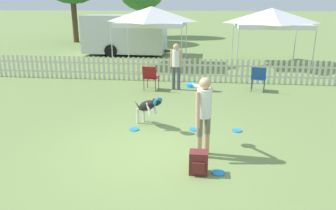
{
  "coord_description": "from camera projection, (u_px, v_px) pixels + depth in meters",
  "views": [
    {
      "loc": [
        1.0,
        -5.96,
        2.84
      ],
      "look_at": [
        0.21,
        0.71,
        0.74
      ],
      "focal_mm": 35.0,
      "sensor_mm": 36.0,
      "label": 1
    }
  ],
  "objects": [
    {
      "name": "equipment_trailer",
      "position": [
        125.0,
        34.0,
        18.37
      ],
      "size": [
        5.29,
        2.28,
        2.19
      ],
      "rotation": [
        0.0,
        0.0,
        -0.01
      ],
      "color": "silver",
      "rests_on": "ground_plane"
    },
    {
      "name": "handler_person",
      "position": [
        203.0,
        108.0,
        6.13
      ],
      "size": [
        0.58,
        1.03,
        1.55
      ],
      "rotation": [
        0.0,
        0.0,
        0.75
      ],
      "color": "tan",
      "rests_on": "ground_plane"
    },
    {
      "name": "frisbee_near_handler",
      "position": [
        218.0,
        173.0,
        5.69
      ],
      "size": [
        0.23,
        0.23,
        0.02
      ],
      "color": "#1E8CD8",
      "rests_on": "ground_plane"
    },
    {
      "name": "leaping_dog",
      "position": [
        148.0,
        106.0,
        7.71
      ],
      "size": [
        0.86,
        0.9,
        0.83
      ],
      "rotation": [
        0.0,
        0.0,
        -2.39
      ],
      "color": "black",
      "rests_on": "ground_plane"
    },
    {
      "name": "folding_chair_blue_left",
      "position": [
        150.0,
        76.0,
        10.95
      ],
      "size": [
        0.53,
        0.55,
        0.84
      ],
      "rotation": [
        0.0,
        0.0,
        3.01
      ],
      "color": "#333338",
      "rests_on": "ground_plane"
    },
    {
      "name": "backpack_on_grass",
      "position": [
        199.0,
        163.0,
        5.65
      ],
      "size": [
        0.32,
        0.29,
        0.4
      ],
      "color": "maroon",
      "rests_on": "ground_plane"
    },
    {
      "name": "ground_plane",
      "position": [
        153.0,
        150.0,
        6.61
      ],
      "size": [
        240.0,
        240.0,
        0.0
      ],
      "primitive_type": "plane",
      "color": "olive"
    },
    {
      "name": "spectator_standing",
      "position": [
        176.0,
        62.0,
        10.92
      ],
      "size": [
        0.41,
        0.27,
        1.56
      ],
      "rotation": [
        0.0,
        0.0,
        2.93
      ],
      "color": "#474C5B",
      "rests_on": "ground_plane"
    },
    {
      "name": "frisbee_near_dog",
      "position": [
        237.0,
        131.0,
        7.57
      ],
      "size": [
        0.23,
        0.23,
        0.02
      ],
      "color": "#1E8CD8",
      "rests_on": "ground_plane"
    },
    {
      "name": "picket_fence",
      "position": [
        179.0,
        70.0,
        12.24
      ],
      "size": [
        17.61,
        0.04,
        0.88
      ],
      "color": "beige",
      "rests_on": "ground_plane"
    },
    {
      "name": "canopy_tent_main",
      "position": [
        271.0,
        18.0,
        15.01
      ],
      "size": [
        3.19,
        3.19,
        2.62
      ],
      "color": "silver",
      "rests_on": "ground_plane"
    },
    {
      "name": "folding_chair_center",
      "position": [
        259.0,
        77.0,
        10.79
      ],
      "size": [
        0.56,
        0.57,
        0.85
      ],
      "rotation": [
        0.0,
        0.0,
        2.94
      ],
      "color": "#333338",
      "rests_on": "ground_plane"
    },
    {
      "name": "canopy_tent_secondary",
      "position": [
        152.0,
        16.0,
        14.87
      ],
      "size": [
        3.03,
        3.03,
        2.69
      ],
      "color": "silver",
      "rests_on": "ground_plane"
    },
    {
      "name": "frisbee_midfield",
      "position": [
        134.0,
        129.0,
        7.65
      ],
      "size": [
        0.23,
        0.23,
        0.02
      ],
      "color": "#1E8CD8",
      "rests_on": "ground_plane"
    },
    {
      "name": "frisbee_far_scatter",
      "position": [
        194.0,
        129.0,
        7.65
      ],
      "size": [
        0.23,
        0.23,
        0.02
      ],
      "color": "#1E8CD8",
      "rests_on": "ground_plane"
    }
  ]
}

